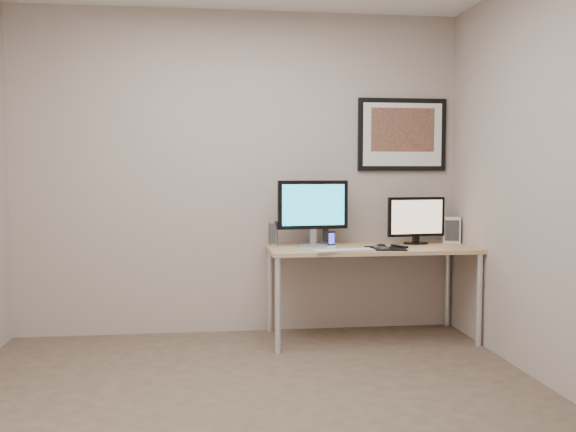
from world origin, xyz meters
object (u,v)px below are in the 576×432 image
Objects in this scene: framed_art at (402,135)px; monitor_large at (313,210)px; speaker_right at (325,233)px; speaker_left at (273,233)px; monitor_tv at (416,219)px; desk at (370,255)px; phone_dock at (331,239)px; fan_unit at (451,230)px; keyboard at (344,250)px.

framed_art is 1.02m from monitor_large.
monitor_large is at bearing -123.75° from speaker_right.
framed_art reaches higher than speaker_left.
speaker_right is (-0.71, 0.16, -0.12)m from monitor_tv.
speaker_left is (-0.75, 0.14, 0.16)m from desk.
monitor_large is 2.88× the size of speaker_left.
speaker_right reaches higher than desk.
speaker_left is (-1.15, 0.04, -0.10)m from monitor_tv.
phone_dock is 0.58× the size of fan_unit.
monitor_large reaches higher than speaker_left.
monitor_tv reaches higher than desk.
framed_art is at bearing 25.54° from speaker_left.
keyboard is at bearing -72.53° from monitor_large.
speaker_right is (0.44, 0.12, -0.02)m from speaker_left.
fan_unit reaches higher than desk.
monitor_tv is 2.94× the size of speaker_right.
keyboard is (-0.62, -0.61, -0.88)m from framed_art.
fan_unit is (0.32, 0.06, -0.10)m from monitor_tv.
speaker_left is 0.47m from phone_dock.
monitor_large reaches higher than keyboard.
monitor_large reaches higher than phone_dock.
framed_art is at bearing 13.23° from speaker_right.
speaker_right is 0.36× the size of keyboard.
framed_art reaches higher than phone_dock.
fan_unit is (0.99, 0.44, 0.10)m from keyboard.
speaker_right is 0.77× the size of fan_unit.
desk is 0.43m from speaker_right.
keyboard is at bearing -133.99° from desk.
speaker_left is 1.47m from fan_unit.
keyboard is at bearing -141.84° from fan_unit.
framed_art is at bearing 169.14° from fan_unit.
monitor_tv is 0.79m from keyboard.
framed_art is 1.37m from speaker_left.
fan_unit is at bearing -3.49° from monitor_large.
desk is at bearing 35.88° from keyboard.
monitor_large is 0.84m from monitor_tv.
framed_art reaches higher than keyboard.
monitor_large is 1.25× the size of keyboard.
framed_art reaches higher than fan_unit.
monitor_large is 4.58× the size of phone_dock.
phone_dock is at bearing -151.66° from framed_art.
speaker_left reaches higher than speaker_right.
desk is 1.07m from framed_art.
monitor_large reaches higher than desk.
desk is 0.34m from phone_dock.
framed_art is at bearing 9.95° from monitor_large.
monitor_tv is at bearing -6.83° from monitor_large.
keyboard is (-0.67, -0.37, -0.19)m from monitor_tv.
framed_art is 0.73m from monitor_tv.
monitor_large is 3.43× the size of speaker_right.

